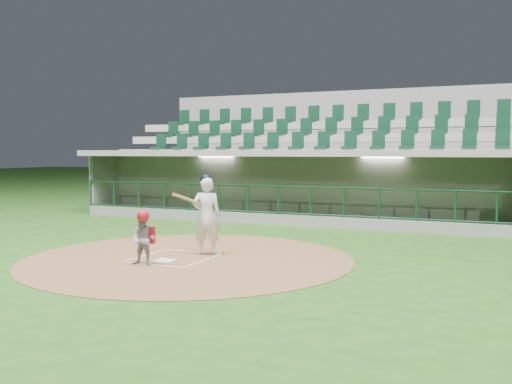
{
  "coord_description": "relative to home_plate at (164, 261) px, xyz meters",
  "views": [
    {
      "loc": [
        6.62,
        -10.91,
        2.33
      ],
      "look_at": [
        0.69,
        2.6,
        1.3
      ],
      "focal_mm": 40.0,
      "sensor_mm": 36.0,
      "label": 1
    }
  ],
  "objects": [
    {
      "name": "ground",
      "position": [
        0.0,
        0.7,
        -0.02
      ],
      "size": [
        120.0,
        120.0,
        0.0
      ],
      "primitive_type": "plane",
      "color": "#1F4A15",
      "rests_on": "ground"
    },
    {
      "name": "dirt_circle",
      "position": [
        0.3,
        0.5,
        -0.02
      ],
      "size": [
        7.2,
        7.2,
        0.01
      ],
      "primitive_type": "cylinder",
      "color": "brown",
      "rests_on": "ground"
    },
    {
      "name": "home_plate",
      "position": [
        0.0,
        0.0,
        0.0
      ],
      "size": [
        0.43,
        0.43,
        0.02
      ],
      "primitive_type": "cube",
      "color": "white",
      "rests_on": "dirt_circle"
    },
    {
      "name": "batter_box_chalk",
      "position": [
        0.0,
        0.4,
        -0.0
      ],
      "size": [
        1.55,
        1.8,
        0.01
      ],
      "color": "white",
      "rests_on": "ground"
    },
    {
      "name": "dugout_structure",
      "position": [
        0.12,
        8.51,
        0.94
      ],
      "size": [
        16.4,
        3.7,
        3.0
      ],
      "color": "slate",
      "rests_on": "ground"
    },
    {
      "name": "seating_deck",
      "position": [
        0.0,
        11.61,
        1.4
      ],
      "size": [
        17.0,
        6.72,
        5.15
      ],
      "color": "gray",
      "rests_on": "ground"
    },
    {
      "name": "batter",
      "position": [
        0.43,
        1.1,
        0.91
      ],
      "size": [
        0.92,
        0.97,
        1.84
      ],
      "color": "white",
      "rests_on": "dirt_circle"
    },
    {
      "name": "catcher",
      "position": [
        -0.16,
        -0.51,
        0.56
      ],
      "size": [
        0.57,
        0.47,
        1.14
      ],
      "color": "#95959A",
      "rests_on": "dirt_circle"
    }
  ]
}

